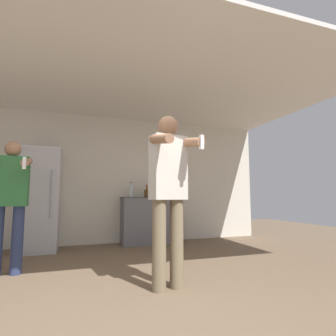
{
  "coord_description": "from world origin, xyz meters",
  "views": [
    {
      "loc": [
        -0.38,
        -2.02,
        0.93
      ],
      "look_at": [
        0.48,
        0.58,
        1.23
      ],
      "focal_mm": 28.0,
      "sensor_mm": 36.0,
      "label": 1
    }
  ],
  "objects_px": {
    "bottle_dark_rum": "(160,192)",
    "bottle_green_wine": "(131,191)",
    "person_woman_foreground": "(169,188)",
    "bottle_short_whiskey": "(147,193)",
    "refrigerator": "(40,199)",
    "bottle_amber_bourbon": "(152,190)",
    "person_man_side": "(10,196)"
  },
  "relations": [
    {
      "from": "bottle_green_wine",
      "to": "person_woman_foreground",
      "type": "distance_m",
      "value": 2.48
    },
    {
      "from": "bottle_green_wine",
      "to": "person_woman_foreground",
      "type": "bearing_deg",
      "value": -91.47
    },
    {
      "from": "person_woman_foreground",
      "to": "refrigerator",
      "type": "bearing_deg",
      "value": 122.22
    },
    {
      "from": "bottle_green_wine",
      "to": "bottle_dark_rum",
      "type": "bearing_deg",
      "value": 0.0
    },
    {
      "from": "refrigerator",
      "to": "person_man_side",
      "type": "height_order",
      "value": "refrigerator"
    },
    {
      "from": "bottle_green_wine",
      "to": "bottle_short_whiskey",
      "type": "height_order",
      "value": "bottle_green_wine"
    },
    {
      "from": "bottle_short_whiskey",
      "to": "bottle_amber_bourbon",
      "type": "relative_size",
      "value": 0.74
    },
    {
      "from": "bottle_short_whiskey",
      "to": "bottle_dark_rum",
      "type": "height_order",
      "value": "bottle_dark_rum"
    },
    {
      "from": "bottle_amber_bourbon",
      "to": "person_man_side",
      "type": "xyz_separation_m",
      "value": [
        -2.16,
        -1.42,
        -0.11
      ]
    },
    {
      "from": "bottle_short_whiskey",
      "to": "refrigerator",
      "type": "bearing_deg",
      "value": -178.76
    },
    {
      "from": "bottle_green_wine",
      "to": "bottle_dark_rum",
      "type": "relative_size",
      "value": 1.07
    },
    {
      "from": "person_woman_foreground",
      "to": "person_man_side",
      "type": "bearing_deg",
      "value": 147.95
    },
    {
      "from": "refrigerator",
      "to": "bottle_short_whiskey",
      "type": "relative_size",
      "value": 7.04
    },
    {
      "from": "person_woman_foreground",
      "to": "person_man_side",
      "type": "relative_size",
      "value": 1.11
    },
    {
      "from": "refrigerator",
      "to": "bottle_short_whiskey",
      "type": "height_order",
      "value": "refrigerator"
    },
    {
      "from": "bottle_dark_rum",
      "to": "bottle_green_wine",
      "type": "bearing_deg",
      "value": 180.0
    },
    {
      "from": "bottle_green_wine",
      "to": "refrigerator",
      "type": "bearing_deg",
      "value": -178.51
    },
    {
      "from": "bottle_green_wine",
      "to": "bottle_dark_rum",
      "type": "height_order",
      "value": "bottle_green_wine"
    },
    {
      "from": "refrigerator",
      "to": "bottle_amber_bourbon",
      "type": "height_order",
      "value": "refrigerator"
    },
    {
      "from": "bottle_amber_bourbon",
      "to": "person_woman_foreground",
      "type": "height_order",
      "value": "person_woman_foreground"
    },
    {
      "from": "bottle_amber_bourbon",
      "to": "person_woman_foreground",
      "type": "relative_size",
      "value": 0.19
    },
    {
      "from": "refrigerator",
      "to": "bottle_dark_rum",
      "type": "relative_size",
      "value": 6.29
    },
    {
      "from": "bottle_amber_bourbon",
      "to": "person_woman_foreground",
      "type": "xyz_separation_m",
      "value": [
        -0.48,
        -2.48,
        -0.03
      ]
    },
    {
      "from": "person_woman_foreground",
      "to": "person_man_side",
      "type": "distance_m",
      "value": 1.99
    },
    {
      "from": "bottle_green_wine",
      "to": "bottle_amber_bourbon",
      "type": "height_order",
      "value": "bottle_amber_bourbon"
    },
    {
      "from": "person_man_side",
      "to": "person_woman_foreground",
      "type": "bearing_deg",
      "value": -32.05
    },
    {
      "from": "bottle_short_whiskey",
      "to": "person_woman_foreground",
      "type": "bearing_deg",
      "value": -98.65
    },
    {
      "from": "refrigerator",
      "to": "bottle_amber_bourbon",
      "type": "distance_m",
      "value": 2.02
    },
    {
      "from": "person_woman_foreground",
      "to": "bottle_amber_bourbon",
      "type": "bearing_deg",
      "value": 79.09
    },
    {
      "from": "person_woman_foreground",
      "to": "bottle_short_whiskey",
      "type": "bearing_deg",
      "value": 81.35
    },
    {
      "from": "bottle_dark_rum",
      "to": "person_man_side",
      "type": "distance_m",
      "value": 2.73
    },
    {
      "from": "person_woman_foreground",
      "to": "person_man_side",
      "type": "xyz_separation_m",
      "value": [
        -1.68,
        1.05,
        -0.08
      ]
    }
  ]
}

